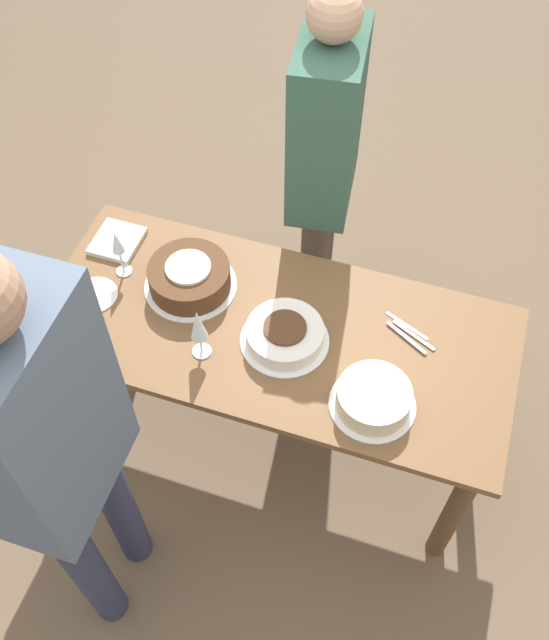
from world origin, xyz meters
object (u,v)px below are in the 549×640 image
at_px(cake_front_chocolate, 190,277).
at_px(person_cutting, 324,155).
at_px(wine_glass_near, 117,245).
at_px(cake_back_decorated, 374,399).
at_px(wine_glass_far, 198,326).
at_px(person_watching, 53,446).
at_px(cake_center_white, 285,335).

bearing_deg(cake_front_chocolate, person_cutting, -119.52).
distance_m(wine_glass_near, person_cutting, 0.81).
bearing_deg(person_cutting, wine_glass_near, -52.01).
height_order(cake_back_decorated, wine_glass_near, wine_glass_near).
bearing_deg(wine_glass_near, cake_front_chocolate, -177.04).
relative_size(wine_glass_near, wine_glass_far, 0.93).
height_order(cake_back_decorated, person_watching, person_watching).
relative_size(cake_front_chocolate, wine_glass_near, 1.60).
height_order(cake_front_chocolate, cake_back_decorated, cake_front_chocolate).
height_order(cake_center_white, cake_back_decorated, cake_back_decorated).
xyz_separation_m(cake_front_chocolate, wine_glass_far, (-0.14, 0.24, 0.09)).
distance_m(wine_glass_far, person_cutting, 0.82).
bearing_deg(cake_center_white, cake_front_chocolate, -17.14).
bearing_deg(cake_back_decorated, wine_glass_near, -14.55).
bearing_deg(person_cutting, cake_back_decorated, 18.86).
distance_m(cake_back_decorated, person_cutting, 0.93).
distance_m(cake_center_white, wine_glass_near, 0.65).
height_order(cake_back_decorated, person_cutting, person_cutting).
xyz_separation_m(cake_back_decorated, person_watching, (0.71, 0.56, 0.30)).
distance_m(wine_glass_far, person_watching, 0.63).
height_order(wine_glass_near, person_cutting, person_cutting).
distance_m(cake_front_chocolate, person_watching, 0.87).
distance_m(cake_front_chocolate, cake_back_decorated, 0.76).
bearing_deg(person_watching, cake_center_white, -28.94).
height_order(cake_center_white, person_cutting, person_cutting).
bearing_deg(person_watching, wine_glass_far, -13.78).
distance_m(cake_front_chocolate, wine_glass_far, 0.30).
distance_m(cake_front_chocolate, wine_glass_near, 0.27).
xyz_separation_m(wine_glass_far, person_cutting, (-0.18, -0.80, 0.08)).
height_order(person_cutting, person_watching, person_watching).
distance_m(cake_center_white, person_cutting, 0.70).
bearing_deg(person_cutting, cake_center_white, -1.40).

